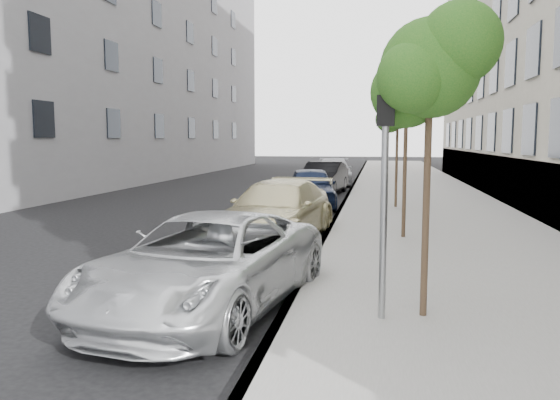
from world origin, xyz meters
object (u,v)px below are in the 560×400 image
(sedan_blue, at_px, (311,187))
(sedan_black, at_px, (324,178))
(signal_pole, at_px, (385,176))
(tree_near, at_px, (432,68))
(minivan, at_px, (208,263))
(tree_far, at_px, (399,111))
(tree_mid, at_px, (408,85))
(suv, at_px, (277,211))
(sedan_rear, at_px, (333,171))

(sedan_blue, xyz_separation_m, sedan_black, (0.00, 5.33, -0.00))
(signal_pole, bearing_deg, tree_near, 23.95)
(signal_pole, bearing_deg, minivan, 175.36)
(tree_near, height_order, sedan_blue, tree_near)
(tree_far, distance_m, minivan, 13.59)
(tree_mid, xyz_separation_m, sedan_blue, (-3.33, 6.96, -3.26))
(sedan_black, bearing_deg, tree_near, -73.63)
(tree_mid, height_order, suv, tree_mid)
(minivan, distance_m, suv, 5.99)
(tree_near, height_order, sedan_black, tree_near)
(minivan, bearing_deg, suv, 99.56)
(signal_pole, bearing_deg, sedan_blue, 104.83)
(sedan_black, bearing_deg, sedan_blue, -83.67)
(minivan, distance_m, sedan_rear, 24.38)
(suv, relative_size, sedan_blue, 1.16)
(minivan, height_order, sedan_rear, sedan_rear)
(signal_pole, height_order, sedan_blue, signal_pole)
(tree_mid, bearing_deg, tree_near, -90.00)
(tree_mid, relative_size, sedan_rear, 0.90)
(minivan, height_order, sedan_blue, sedan_blue)
(sedan_blue, bearing_deg, tree_far, -16.74)
(tree_near, height_order, tree_far, tree_far)
(minivan, xyz_separation_m, sedan_blue, (0.00, 13.30, 0.05))
(sedan_blue, bearing_deg, suv, -98.83)
(sedan_rear, bearing_deg, minivan, -93.72)
(tree_far, relative_size, sedan_rear, 0.83)
(sedan_rear, bearing_deg, tree_far, -77.64)
(tree_mid, height_order, signal_pole, tree_mid)
(tree_far, relative_size, sedan_black, 0.93)
(tree_mid, relative_size, suv, 0.89)
(suv, xyz_separation_m, sedan_blue, (0.00, 7.31, 0.01))
(minivan, distance_m, sedan_blue, 13.30)
(tree_mid, distance_m, sedan_blue, 8.38)
(tree_near, height_order, minivan, tree_near)
(signal_pole, xyz_separation_m, sedan_rear, (-2.71, 24.77, -1.39))
(tree_near, xyz_separation_m, sedan_black, (-3.33, 18.80, -2.87))
(signal_pole, height_order, sedan_rear, signal_pole)
(suv, xyz_separation_m, sedan_black, (0.00, 12.64, 0.01))
(tree_mid, relative_size, sedan_black, 1.00)
(sedan_black, distance_m, sedan_rear, 5.75)
(signal_pole, relative_size, suv, 0.60)
(tree_far, xyz_separation_m, sedan_blue, (-3.33, 0.46, -2.95))
(sedan_blue, bearing_deg, tree_near, -84.94)
(signal_pole, distance_m, sedan_blue, 14.02)
(minivan, bearing_deg, tree_near, 6.73)
(sedan_black, bearing_deg, signal_pole, -75.57)
(signal_pole, xyz_separation_m, sedan_blue, (-2.71, 13.69, -1.38))
(tree_mid, distance_m, tree_far, 6.51)
(sedan_rear, bearing_deg, signal_pole, -87.48)
(tree_far, xyz_separation_m, sedan_rear, (-3.33, 11.54, -2.97))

